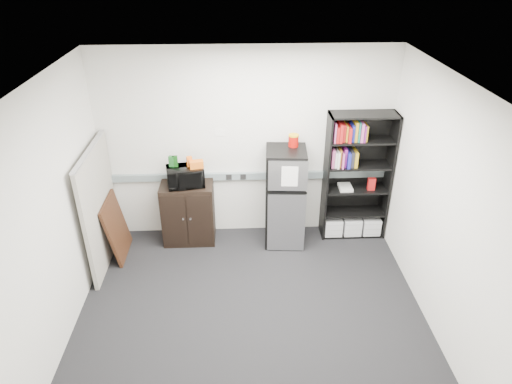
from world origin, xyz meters
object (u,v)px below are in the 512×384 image
microwave (185,176)px  refrigerator (285,197)px  bookshelf (357,178)px  cubicle_partition (100,208)px  cabinet (189,213)px

microwave → refrigerator: (1.35, -0.06, -0.32)m
bookshelf → refrigerator: (-1.01, -0.14, -0.21)m
bookshelf → cubicle_partition: size_ratio=1.14×
bookshelf → cubicle_partition: (-3.43, -0.49, -0.10)m
bookshelf → microwave: (-2.36, -0.08, 0.12)m
cubicle_partition → microwave: bearing=20.7°
microwave → cabinet: bearing=78.6°
bookshelf → refrigerator: 1.04m
microwave → cubicle_partition: bearing=-170.7°
cubicle_partition → cabinet: cubicle_partition is taller
bookshelf → microwave: size_ratio=3.82×
cabinet → microwave: (0.00, -0.02, 0.58)m
bookshelf → cabinet: (-2.36, -0.06, -0.47)m
cabinet → microwave: microwave is taller
microwave → refrigerator: refrigerator is taller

